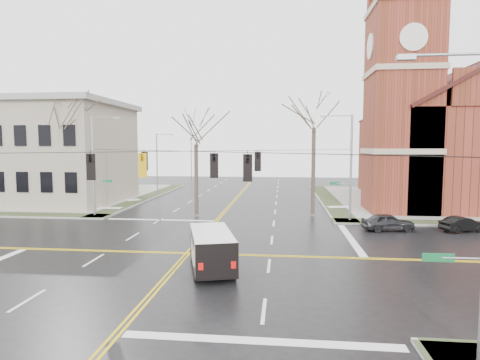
# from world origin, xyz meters

# --- Properties ---
(ground) EXTENTS (120.00, 120.00, 0.00)m
(ground) POSITION_xyz_m (0.00, 0.00, 0.00)
(ground) COLOR black
(ground) RESTS_ON ground
(sidewalks) EXTENTS (80.00, 80.00, 0.17)m
(sidewalks) POSITION_xyz_m (0.00, 0.00, 0.08)
(sidewalks) COLOR gray
(sidewalks) RESTS_ON ground
(road_markings) EXTENTS (100.00, 100.00, 0.01)m
(road_markings) POSITION_xyz_m (0.00, 0.00, 0.01)
(road_markings) COLOR gold
(road_markings) RESTS_ON ground
(church) EXTENTS (24.28, 27.48, 27.50)m
(church) POSITION_xyz_m (24.76, 24.78, 8.43)
(church) COLOR maroon
(church) RESTS_ON ground
(civic_building_a) EXTENTS (18.00, 14.00, 11.00)m
(civic_building_a) POSITION_xyz_m (-22.00, 20.00, 5.50)
(civic_building_a) COLOR gray
(civic_building_a) RESTS_ON ground
(signal_pole_ne) EXTENTS (2.75, 0.22, 9.00)m
(signal_pole_ne) POSITION_xyz_m (11.32, 11.50, 4.95)
(signal_pole_ne) COLOR gray
(signal_pole_ne) RESTS_ON ground
(signal_pole_nw) EXTENTS (2.75, 0.22, 9.00)m
(signal_pole_nw) POSITION_xyz_m (-11.32, 11.50, 4.95)
(signal_pole_nw) COLOR gray
(signal_pole_nw) RESTS_ON ground
(span_wires) EXTENTS (23.02, 23.02, 0.03)m
(span_wires) POSITION_xyz_m (0.00, 0.00, 6.20)
(span_wires) COLOR black
(span_wires) RESTS_ON ground
(traffic_signals) EXTENTS (8.21, 8.26, 1.30)m
(traffic_signals) POSITION_xyz_m (-0.00, -0.67, 5.45)
(traffic_signals) COLOR black
(traffic_signals) RESTS_ON ground
(streetlight_north_a) EXTENTS (2.30, 0.20, 8.00)m
(streetlight_north_a) POSITION_xyz_m (-10.65, 28.00, 4.47)
(streetlight_north_a) COLOR gray
(streetlight_north_a) RESTS_ON ground
(streetlight_north_b) EXTENTS (2.30, 0.20, 8.00)m
(streetlight_north_b) POSITION_xyz_m (-10.65, 48.00, 4.47)
(streetlight_north_b) COLOR gray
(streetlight_north_b) RESTS_ON ground
(cargo_van) EXTENTS (3.39, 5.60, 2.00)m
(cargo_van) POSITION_xyz_m (1.94, -2.70, 1.18)
(cargo_van) COLOR white
(cargo_van) RESTS_ON ground
(parked_car_a) EXTENTS (4.11, 2.14, 1.34)m
(parked_car_a) POSITION_xyz_m (13.80, 8.03, 0.67)
(parked_car_a) COLOR black
(parked_car_a) RESTS_ON ground
(parked_car_b) EXTENTS (3.70, 2.37, 1.15)m
(parked_car_b) POSITION_xyz_m (19.38, 8.28, 0.58)
(parked_car_b) COLOR black
(parked_car_b) RESTS_ON ground
(tree_nw_far) EXTENTS (4.00, 4.00, 12.28)m
(tree_nw_far) POSITION_xyz_m (-14.70, 13.22, 8.88)
(tree_nw_far) COLOR #382F23
(tree_nw_far) RESTS_ON ground
(tree_nw_near) EXTENTS (4.00, 4.00, 9.74)m
(tree_nw_near) POSITION_xyz_m (-2.23, 12.84, 7.08)
(tree_nw_near) COLOR #382F23
(tree_nw_near) RESTS_ON ground
(tree_ne) EXTENTS (4.00, 4.00, 12.04)m
(tree_ne) POSITION_xyz_m (8.53, 14.19, 8.71)
(tree_ne) COLOR #382F23
(tree_ne) RESTS_ON ground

